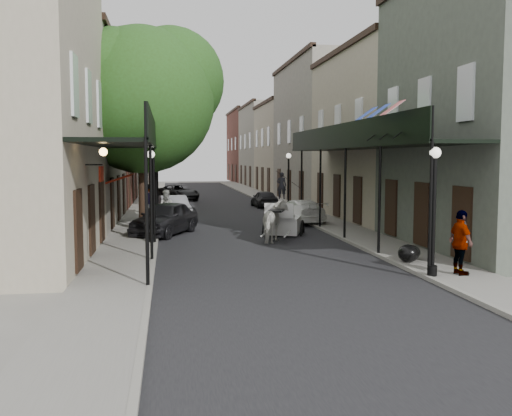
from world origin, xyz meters
name	(u,v)px	position (x,y,z in m)	size (l,w,h in m)	color
ground	(280,271)	(0.00, 0.00, 0.00)	(140.00, 140.00, 0.00)	gray
road	(221,212)	(0.00, 20.00, 0.01)	(8.00, 90.00, 0.01)	black
sidewalk_left	(144,212)	(-5.00, 20.00, 0.06)	(2.20, 90.00, 0.12)	gray
sidewalk_right	(295,210)	(5.00, 20.00, 0.06)	(2.20, 90.00, 0.12)	gray
building_row_left	(102,136)	(-8.60, 30.00, 5.25)	(5.00, 80.00, 10.50)	#B0A48C
building_row_right	(311,138)	(8.60, 30.00, 5.25)	(5.00, 80.00, 10.50)	gray
gallery_left	(135,145)	(-4.79, 6.98, 4.05)	(2.20, 18.05, 4.88)	black
gallery_right	(356,146)	(4.79, 6.98, 4.05)	(2.20, 18.05, 4.88)	black
tree_near	(150,95)	(-4.20, 10.18, 6.49)	(7.31, 6.80, 9.63)	#382619
tree_far	(156,125)	(-4.25, 24.18, 5.84)	(6.45, 6.00, 8.61)	#382619
lamppost_right_near	(434,209)	(4.10, -2.00, 2.05)	(0.32, 0.32, 3.71)	black
lamppost_left	(151,195)	(-4.10, 6.00, 2.05)	(0.32, 0.32, 3.71)	black
lamppost_right_far	(288,181)	(4.10, 18.00, 2.05)	(0.32, 0.32, 3.71)	black
horse	(276,221)	(1.01, 6.00, 0.87)	(0.94, 2.07, 1.74)	beige
carriage	(284,210)	(1.90, 8.57, 1.13)	(2.34, 2.90, 2.92)	black
pedestrian_walking	(167,208)	(-3.49, 12.20, 0.95)	(0.92, 0.72, 1.90)	#A1A299
pedestrian_sidewalk_left	(148,199)	(-4.69, 18.33, 1.02)	(1.16, 0.67, 1.80)	gray
pedestrian_sidewalk_right	(461,243)	(4.96, -2.00, 1.07)	(1.11, 0.46, 1.90)	gray
car_left_near	(165,218)	(-3.60, 9.00, 0.77)	(1.82, 4.53, 1.54)	black
car_left_mid	(174,208)	(-3.14, 15.16, 0.70)	(1.47, 4.22, 1.39)	#929297
car_left_far	(178,192)	(-2.60, 30.73, 0.66)	(2.18, 4.73, 1.31)	black
car_right_near	(299,211)	(3.60, 12.82, 0.64)	(1.79, 4.40, 1.28)	white
car_right_far	(264,199)	(3.38, 22.92, 0.62)	(1.45, 3.61, 1.23)	black
trash_bags	(410,253)	(4.44, 0.33, 0.39)	(0.94, 1.09, 0.58)	black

